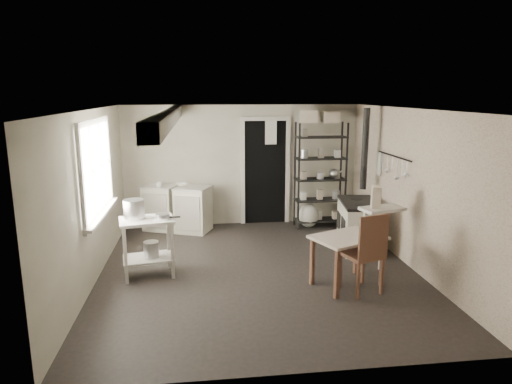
{
  "coord_description": "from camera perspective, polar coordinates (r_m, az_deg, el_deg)",
  "views": [
    {
      "loc": [
        -0.8,
        -6.15,
        2.52
      ],
      "look_at": [
        0.0,
        0.3,
        1.1
      ],
      "focal_mm": 32.0,
      "sensor_mm": 36.0,
      "label": 1
    }
  ],
  "objects": [
    {
      "name": "wall_right",
      "position": [
        7.0,
        18.93,
        0.36
      ],
      "size": [
        0.02,
        5.0,
        2.3
      ],
      "primitive_type": "cube",
      "color": "#BAB29E",
      "rests_on": "ground"
    },
    {
      "name": "floor",
      "position": [
        6.69,
        0.32,
        -9.79
      ],
      "size": [
        5.0,
        5.0,
        0.0
      ],
      "primitive_type": "plane",
      "color": "black",
      "rests_on": "ground"
    },
    {
      "name": "stovepipe",
      "position": [
        7.91,
        13.46,
        5.23
      ],
      "size": [
        0.13,
        0.13,
        1.3
      ],
      "primitive_type": null,
      "rotation": [
        0.0,
        0.0,
        -0.4
      ],
      "color": "black",
      "rests_on": "stove"
    },
    {
      "name": "flour_sack",
      "position": [
        8.75,
        6.61,
        -2.87
      ],
      "size": [
        0.45,
        0.41,
        0.46
      ],
      "primitive_type": "ellipsoid",
      "rotation": [
        0.0,
        0.0,
        0.24
      ],
      "color": "silver",
      "rests_on": "ground"
    },
    {
      "name": "side_ledge",
      "position": [
        6.81,
        15.27,
        -6.0
      ],
      "size": [
        0.67,
        0.48,
        0.94
      ],
      "primitive_type": null,
      "rotation": [
        0.0,
        0.0,
        0.27
      ],
      "color": "beige",
      "rests_on": "ground"
    },
    {
      "name": "table_cup",
      "position": [
        6.08,
        13.12,
        -4.34
      ],
      "size": [
        0.14,
        0.14,
        0.1
      ],
      "primitive_type": "imported",
      "rotation": [
        0.0,
        0.0,
        0.36
      ],
      "color": "white",
      "rests_on": "work_table"
    },
    {
      "name": "utensil_rail",
      "position": [
        7.44,
        16.73,
        4.32
      ],
      "size": [
        0.06,
        1.2,
        0.44
      ],
      "primitive_type": null,
      "color": "silver",
      "rests_on": "wall_right"
    },
    {
      "name": "mixing_bowl",
      "position": [
        8.49,
        -9.31,
        1.54
      ],
      "size": [
        0.38,
        0.38,
        0.07
      ],
      "primitive_type": "imported",
      "rotation": [
        0.0,
        0.0,
        0.41
      ],
      "color": "white",
      "rests_on": "base_cabinets"
    },
    {
      "name": "wall_left",
      "position": [
        6.46,
        -19.87,
        -0.65
      ],
      "size": [
        0.02,
        5.0,
        2.3
      ],
      "primitive_type": "cube",
      "color": "#BAB29E",
      "rests_on": "ground"
    },
    {
      "name": "bucket",
      "position": [
        6.55,
        -12.96,
        -7.02
      ],
      "size": [
        0.26,
        0.26,
        0.23
      ],
      "primitive_type": "cylinder",
      "rotation": [
        0.0,
        0.0,
        -0.32
      ],
      "color": "silver",
      "rests_on": "prep_table"
    },
    {
      "name": "oats_box",
      "position": [
        6.61,
        14.74,
        -1.3
      ],
      "size": [
        0.18,
        0.23,
        0.31
      ],
      "primitive_type": "cube",
      "rotation": [
        0.0,
        0.0,
        -0.29
      ],
      "color": "beige",
      "rests_on": "side_ledge"
    },
    {
      "name": "counter_cup",
      "position": [
        8.43,
        -12.07,
        1.44
      ],
      "size": [
        0.16,
        0.16,
        0.1
      ],
      "primitive_type": "imported",
      "rotation": [
        0.0,
        0.0,
        -0.41
      ],
      "color": "white",
      "rests_on": "base_cabinets"
    },
    {
      "name": "shelf_rack",
      "position": [
        8.68,
        8.02,
        1.78
      ],
      "size": [
        0.94,
        0.38,
        1.99
      ],
      "primitive_type": null,
      "rotation": [
        0.0,
        0.0,
        0.01
      ],
      "color": "black",
      "rests_on": "ground"
    },
    {
      "name": "ceiling",
      "position": [
        6.2,
        0.35,
        10.3
      ],
      "size": [
        5.0,
        5.0,
        0.0
      ],
      "primitive_type": "plane",
      "rotation": [
        3.14,
        0.0,
        0.0
      ],
      "color": "silver",
      "rests_on": "wall_back"
    },
    {
      "name": "shelf_jar",
      "position": [
        8.58,
        5.93,
        4.56
      ],
      "size": [
        0.09,
        0.09,
        0.2
      ],
      "primitive_type": "imported",
      "rotation": [
        0.0,
        0.0,
        -0.03
      ],
      "color": "white",
      "rests_on": "shelf_rack"
    },
    {
      "name": "storage_box_b",
      "position": [
        8.57,
        9.27,
        8.62
      ],
      "size": [
        0.31,
        0.29,
        0.19
      ],
      "primitive_type": "cube",
      "rotation": [
        0.0,
        0.0,
        -0.05
      ],
      "color": "beige",
      "rests_on": "shelf_rack"
    },
    {
      "name": "wallpaper_panel",
      "position": [
        6.99,
        18.85,
        0.36
      ],
      "size": [
        0.01,
        5.0,
        2.3
      ],
      "primitive_type": null,
      "color": "beige",
      "rests_on": "wall_right"
    },
    {
      "name": "wall_front",
      "position": [
        3.98,
        5.03,
        -7.84
      ],
      "size": [
        4.5,
        0.02,
        2.3
      ],
      "primitive_type": "cube",
      "color": "#BAB29E",
      "rests_on": "ground"
    },
    {
      "name": "chair",
      "position": [
        6.03,
        13.05,
        -7.74
      ],
      "size": [
        0.56,
        0.58,
        1.07
      ],
      "primitive_type": null,
      "rotation": [
        0.0,
        0.0,
        0.32
      ],
      "color": "#543124",
      "rests_on": "ground"
    },
    {
      "name": "window",
      "position": [
        6.58,
        -19.46,
        2.71
      ],
      "size": [
        0.12,
        1.76,
        1.28
      ],
      "primitive_type": null,
      "color": "beige",
      "rests_on": "wall_left"
    },
    {
      "name": "ceiling_beam",
      "position": [
        6.17,
        -10.92,
        9.14
      ],
      "size": [
        0.18,
        5.0,
        0.18
      ],
      "primitive_type": null,
      "color": "beige",
      "rests_on": "ceiling"
    },
    {
      "name": "saucepan",
      "position": [
        6.37,
        -11.59,
        -3.13
      ],
      "size": [
        0.21,
        0.21,
        0.11
      ],
      "primitive_type": "cylinder",
      "rotation": [
        0.0,
        0.0,
        -0.1
      ],
      "color": "silver",
      "rests_on": "prep_table"
    },
    {
      "name": "stockpot",
      "position": [
        6.47,
        -15.01,
        -2.24
      ],
      "size": [
        0.36,
        0.36,
        0.3
      ],
      "primitive_type": "cylinder",
      "rotation": [
        0.0,
        0.0,
        0.35
      ],
      "color": "silver",
      "rests_on": "prep_table"
    },
    {
      "name": "floor_crock",
      "position": [
        7.07,
        12.81,
        -8.22
      ],
      "size": [
        0.11,
        0.11,
        0.13
      ],
      "primitive_type": "cylinder",
      "rotation": [
        0.0,
        0.0,
        -0.05
      ],
      "color": "white",
      "rests_on": "ground"
    },
    {
      "name": "doorway",
      "position": [
        8.84,
        1.16,
        2.42
      ],
      "size": [
        0.96,
        0.1,
        2.08
      ],
      "primitive_type": null,
      "color": "beige",
      "rests_on": "ground"
    },
    {
      "name": "storage_box_a",
      "position": [
        8.51,
        6.6,
        8.81
      ],
      "size": [
        0.38,
        0.34,
        0.22
      ],
      "primitive_type": "cube",
      "rotation": [
        0.0,
        0.0,
        -0.21
      ],
      "color": "beige",
      "rests_on": "shelf_rack"
    },
    {
      "name": "base_cabinets",
      "position": [
        8.59,
        -9.83,
        -1.74
      ],
      "size": [
        1.39,
        0.98,
        0.84
      ],
      "primitive_type": null,
      "rotation": [
        0.0,
        0.0,
        -0.38
      ],
      "color": "silver",
      "rests_on": "ground"
    },
    {
      "name": "work_table",
      "position": [
        6.2,
        11.35,
        -8.09
      ],
      "size": [
        1.07,
        0.93,
        0.68
      ],
      "primitive_type": null,
      "rotation": [
        0.0,
        0.0,
        0.4
      ],
      "color": "beige",
      "rests_on": "ground"
    },
    {
      "name": "stove",
      "position": [
        7.64,
        12.69,
        -3.79
      ],
      "size": [
        0.7,
        1.08,
        0.79
      ],
      "primitive_type": null,
      "rotation": [
        0.0,
        0.0,
        -0.15
      ],
      "color": "silver",
      "rests_on": "ground"
    },
    {
      "name": "prep_table",
      "position": [
        6.56,
        -13.35,
        -6.87
      ],
      "size": [
        0.81,
        0.64,
        0.83
      ],
      "primitive_type": null,
      "rotation": [
        0.0,
        0.0,
        0.19
      ],
      "color": "beige",
      "rests_on": "ground"
    },
    {
      "name": "wall_back",
      "position": [
        8.79,
        -1.77,
        3.35
      ],
      "size": [
        4.5,
        0.02,
        2.3
      ],
      "primitive_type": "cube",
      "color": "#BAB29E",
      "rests_on": "ground"
    }
  ]
}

